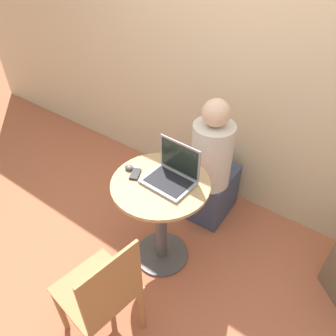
% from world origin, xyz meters
% --- Properties ---
extents(ground_plane, '(12.00, 12.00, 0.00)m').
position_xyz_m(ground_plane, '(0.00, 0.00, 0.00)').
color(ground_plane, '#B26042').
extents(back_wall, '(7.00, 0.05, 2.60)m').
position_xyz_m(back_wall, '(0.00, 0.99, 1.30)').
color(back_wall, beige).
rests_on(back_wall, ground_plane).
extents(round_table, '(0.65, 0.65, 0.77)m').
position_xyz_m(round_table, '(0.00, 0.00, 0.52)').
color(round_table, '#4C4C51').
rests_on(round_table, ground_plane).
extents(laptop, '(0.32, 0.25, 0.26)m').
position_xyz_m(laptop, '(0.05, 0.06, 0.82)').
color(laptop, gray).
rests_on(laptop, round_table).
extents(cell_phone, '(0.10, 0.12, 0.02)m').
position_xyz_m(cell_phone, '(-0.18, -0.04, 0.78)').
color(cell_phone, black).
rests_on(cell_phone, round_table).
extents(computer_mouse, '(0.06, 0.05, 0.03)m').
position_xyz_m(computer_mouse, '(-0.25, -0.02, 0.79)').
color(computer_mouse, '#4C4C51').
rests_on(computer_mouse, round_table).
extents(chair_empty, '(0.45, 0.45, 0.90)m').
position_xyz_m(chair_empty, '(0.11, -0.68, 0.47)').
color(chair_empty, '#9E7042').
rests_on(chair_empty, ground_plane).
extents(person_seated, '(0.32, 0.49, 1.16)m').
position_xyz_m(person_seated, '(0.07, 0.59, 0.49)').
color(person_seated, '#3D4766').
rests_on(person_seated, ground_plane).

